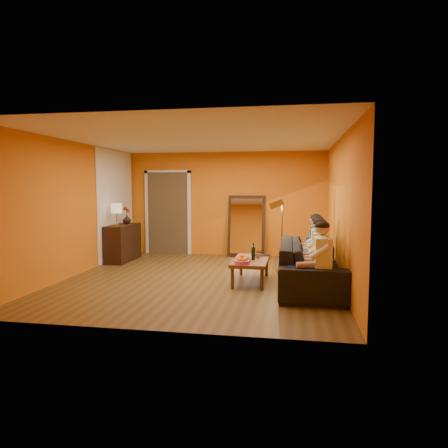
% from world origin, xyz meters
% --- Properties ---
extents(room_shell, '(5.00, 5.50, 2.60)m').
position_xyz_m(room_shell, '(0.00, 0.37, 1.30)').
color(room_shell, brown).
rests_on(room_shell, ground).
extents(white_accent, '(0.02, 1.90, 2.58)m').
position_xyz_m(white_accent, '(-2.48, 1.75, 1.30)').
color(white_accent, white).
rests_on(white_accent, wall_left).
extents(doorway_recess, '(1.06, 0.30, 2.10)m').
position_xyz_m(doorway_recess, '(-1.50, 2.83, 1.05)').
color(doorway_recess, '#3F2D19').
rests_on(doorway_recess, floor).
extents(door_jamb_left, '(0.08, 0.06, 2.20)m').
position_xyz_m(door_jamb_left, '(-2.07, 2.71, 1.05)').
color(door_jamb_left, white).
rests_on(door_jamb_left, wall_back).
extents(door_jamb_right, '(0.08, 0.06, 2.20)m').
position_xyz_m(door_jamb_right, '(-0.93, 2.71, 1.05)').
color(door_jamb_right, white).
rests_on(door_jamb_right, wall_back).
extents(door_header, '(1.22, 0.06, 0.08)m').
position_xyz_m(door_header, '(-1.50, 2.71, 2.12)').
color(door_header, white).
rests_on(door_header, wall_back).
extents(mirror_frame, '(0.92, 0.27, 1.51)m').
position_xyz_m(mirror_frame, '(0.55, 2.63, 0.76)').
color(mirror_frame, black).
rests_on(mirror_frame, floor).
extents(mirror_glass, '(0.78, 0.21, 1.35)m').
position_xyz_m(mirror_glass, '(0.55, 2.59, 0.76)').
color(mirror_glass, white).
rests_on(mirror_glass, mirror_frame).
extents(sideboard, '(0.44, 1.18, 0.85)m').
position_xyz_m(sideboard, '(-2.24, 1.55, 0.42)').
color(sideboard, black).
rests_on(sideboard, floor).
extents(table_lamp, '(0.24, 0.24, 0.51)m').
position_xyz_m(table_lamp, '(-2.24, 1.25, 1.10)').
color(table_lamp, beige).
rests_on(table_lamp, sideboard).
extents(sofa, '(2.67, 1.04, 0.78)m').
position_xyz_m(sofa, '(2.00, -0.18, 0.39)').
color(sofa, black).
rests_on(sofa, floor).
extents(coffee_table, '(0.63, 1.23, 0.42)m').
position_xyz_m(coffee_table, '(0.94, -0.08, 0.21)').
color(coffee_table, brown).
rests_on(coffee_table, floor).
extents(floor_lamp, '(0.32, 0.27, 1.44)m').
position_xyz_m(floor_lamp, '(1.47, 0.98, 0.72)').
color(floor_lamp, '#B18E34').
rests_on(floor_lamp, floor).
extents(dog, '(0.41, 0.58, 0.65)m').
position_xyz_m(dog, '(1.58, 0.37, 0.32)').
color(dog, '#AE894F').
rests_on(dog, floor).
extents(person_far_left, '(0.70, 0.44, 1.22)m').
position_xyz_m(person_far_left, '(2.13, -1.18, 0.61)').
color(person_far_left, silver).
rests_on(person_far_left, sofa).
extents(person_mid_left, '(0.70, 0.44, 1.22)m').
position_xyz_m(person_mid_left, '(2.13, -0.63, 0.61)').
color(person_mid_left, gold).
rests_on(person_mid_left, sofa).
extents(person_mid_right, '(0.70, 0.44, 1.22)m').
position_xyz_m(person_mid_right, '(2.13, -0.08, 0.61)').
color(person_mid_right, '#90BCDF').
rests_on(person_mid_right, sofa).
extents(person_far_right, '(0.70, 0.44, 1.22)m').
position_xyz_m(person_far_right, '(2.13, 0.47, 0.61)').
color(person_far_right, '#323237').
rests_on(person_far_right, sofa).
extents(fruit_bowl, '(0.26, 0.26, 0.16)m').
position_xyz_m(fruit_bowl, '(0.84, -0.53, 0.50)').
color(fruit_bowl, '#E350A0').
rests_on(fruit_bowl, coffee_table).
extents(wine_bottle, '(0.07, 0.07, 0.31)m').
position_xyz_m(wine_bottle, '(0.99, -0.13, 0.58)').
color(wine_bottle, black).
rests_on(wine_bottle, coffee_table).
extents(tumbler, '(0.11, 0.11, 0.09)m').
position_xyz_m(tumbler, '(1.06, 0.04, 0.46)').
color(tumbler, '#B27F3F').
rests_on(tumbler, coffee_table).
extents(laptop, '(0.39, 0.31, 0.03)m').
position_xyz_m(laptop, '(1.12, 0.27, 0.43)').
color(laptop, black).
rests_on(laptop, coffee_table).
extents(book_lower, '(0.24, 0.27, 0.02)m').
position_xyz_m(book_lower, '(0.76, -0.28, 0.43)').
color(book_lower, black).
rests_on(book_lower, coffee_table).
extents(book_mid, '(0.23, 0.29, 0.02)m').
position_xyz_m(book_mid, '(0.77, -0.27, 0.45)').
color(book_mid, red).
rests_on(book_mid, book_lower).
extents(book_upper, '(0.20, 0.25, 0.02)m').
position_xyz_m(book_upper, '(0.76, -0.29, 0.47)').
color(book_upper, black).
rests_on(book_upper, book_mid).
extents(vase, '(0.20, 0.20, 0.21)m').
position_xyz_m(vase, '(-2.24, 1.80, 0.96)').
color(vase, black).
rests_on(vase, sideboard).
extents(flowers, '(0.17, 0.17, 0.42)m').
position_xyz_m(flowers, '(-2.24, 1.80, 1.18)').
color(flowers, red).
rests_on(flowers, vase).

